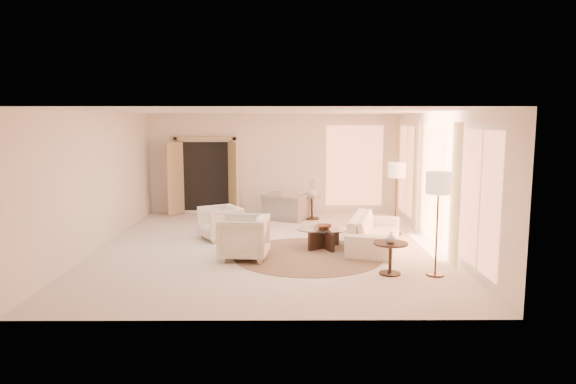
{
  "coord_description": "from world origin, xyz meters",
  "views": [
    {
      "loc": [
        0.34,
        -10.49,
        2.63
      ],
      "look_at": [
        0.4,
        0.4,
        1.1
      ],
      "focal_mm": 32.0,
      "sensor_mm": 36.0,
      "label": 1
    }
  ],
  "objects_px": {
    "floor_lamp_near": "(397,173)",
    "accent_chair": "(286,202)",
    "armchair_left": "(220,221)",
    "floor_lamp_far": "(439,188)",
    "end_vase": "(391,237)",
    "side_table": "(312,205)",
    "bowl": "(324,227)",
    "coffee_table": "(324,236)",
    "end_table": "(390,253)",
    "side_vase": "(312,192)",
    "armchair_right": "(244,235)",
    "sofa": "(374,232)"
  },
  "relations": [
    {
      "from": "side_vase",
      "to": "armchair_right",
      "type": "bearing_deg",
      "value": -110.91
    },
    {
      "from": "bowl",
      "to": "side_vase",
      "type": "distance_m",
      "value": 3.18
    },
    {
      "from": "sofa",
      "to": "side_table",
      "type": "height_order",
      "value": "sofa"
    },
    {
      "from": "end_vase",
      "to": "floor_lamp_near",
      "type": "bearing_deg",
      "value": 76.39
    },
    {
      "from": "armchair_left",
      "to": "floor_lamp_far",
      "type": "bearing_deg",
      "value": 26.02
    },
    {
      "from": "armchair_right",
      "to": "end_table",
      "type": "distance_m",
      "value": 2.79
    },
    {
      "from": "side_vase",
      "to": "side_table",
      "type": "bearing_deg",
      "value": 0.0
    },
    {
      "from": "end_table",
      "to": "bowl",
      "type": "relative_size",
      "value": 1.84
    },
    {
      "from": "floor_lamp_near",
      "to": "end_vase",
      "type": "xyz_separation_m",
      "value": [
        -0.76,
        -3.13,
        -0.77
      ]
    },
    {
      "from": "armchair_right",
      "to": "floor_lamp_near",
      "type": "xyz_separation_m",
      "value": [
        3.36,
        2.12,
        0.96
      ]
    },
    {
      "from": "sofa",
      "to": "armchair_left",
      "type": "relative_size",
      "value": 2.81
    },
    {
      "from": "end_vase",
      "to": "sofa",
      "type": "bearing_deg",
      "value": 88.52
    },
    {
      "from": "armchair_left",
      "to": "side_vase",
      "type": "height_order",
      "value": "side_vase"
    },
    {
      "from": "bowl",
      "to": "sofa",
      "type": "bearing_deg",
      "value": 3.29
    },
    {
      "from": "coffee_table",
      "to": "bowl",
      "type": "xyz_separation_m",
      "value": [
        0.0,
        0.0,
        0.19
      ]
    },
    {
      "from": "armchair_right",
      "to": "side_vase",
      "type": "distance_m",
      "value": 4.24
    },
    {
      "from": "accent_chair",
      "to": "coffee_table",
      "type": "bearing_deg",
      "value": 129.49
    },
    {
      "from": "coffee_table",
      "to": "armchair_left",
      "type": "bearing_deg",
      "value": 159.96
    },
    {
      "from": "coffee_table",
      "to": "end_table",
      "type": "height_order",
      "value": "end_table"
    },
    {
      "from": "floor_lamp_near",
      "to": "end_table",
      "type": "bearing_deg",
      "value": -103.61
    },
    {
      "from": "bowl",
      "to": "end_vase",
      "type": "relative_size",
      "value": 1.71
    },
    {
      "from": "armchair_right",
      "to": "accent_chair",
      "type": "relative_size",
      "value": 0.86
    },
    {
      "from": "bowl",
      "to": "armchair_right",
      "type": "bearing_deg",
      "value": -153.57
    },
    {
      "from": "armchair_right",
      "to": "floor_lamp_far",
      "type": "distance_m",
      "value": 3.68
    },
    {
      "from": "floor_lamp_far",
      "to": "end_table",
      "type": "bearing_deg",
      "value": 174.33
    },
    {
      "from": "side_table",
      "to": "bowl",
      "type": "relative_size",
      "value": 1.91
    },
    {
      "from": "armchair_right",
      "to": "side_table",
      "type": "xyz_separation_m",
      "value": [
        1.51,
        3.95,
        -0.09
      ]
    },
    {
      "from": "floor_lamp_near",
      "to": "accent_chair",
      "type": "bearing_deg",
      "value": 145.19
    },
    {
      "from": "armchair_left",
      "to": "armchair_right",
      "type": "bearing_deg",
      "value": -8.03
    },
    {
      "from": "accent_chair",
      "to": "floor_lamp_near",
      "type": "height_order",
      "value": "floor_lamp_near"
    },
    {
      "from": "accent_chair",
      "to": "bowl",
      "type": "bearing_deg",
      "value": 129.49
    },
    {
      "from": "accent_chair",
      "to": "side_vase",
      "type": "xyz_separation_m",
      "value": [
        0.69,
        0.08,
        0.26
      ]
    },
    {
      "from": "coffee_table",
      "to": "bowl",
      "type": "distance_m",
      "value": 0.19
    },
    {
      "from": "side_vase",
      "to": "floor_lamp_near",
      "type": "bearing_deg",
      "value": -44.92
    },
    {
      "from": "coffee_table",
      "to": "armchair_right",
      "type": "bearing_deg",
      "value": -153.57
    },
    {
      "from": "armchair_left",
      "to": "armchair_right",
      "type": "relative_size",
      "value": 0.89
    },
    {
      "from": "armchair_left",
      "to": "floor_lamp_near",
      "type": "relative_size",
      "value": 0.49
    },
    {
      "from": "floor_lamp_near",
      "to": "end_vase",
      "type": "bearing_deg",
      "value": -103.61
    },
    {
      "from": "end_vase",
      "to": "side_vase",
      "type": "relative_size",
      "value": 0.76
    },
    {
      "from": "sofa",
      "to": "floor_lamp_far",
      "type": "bearing_deg",
      "value": -144.4
    },
    {
      "from": "accent_chair",
      "to": "end_table",
      "type": "relative_size",
      "value": 1.81
    },
    {
      "from": "coffee_table",
      "to": "floor_lamp_far",
      "type": "distance_m",
      "value": 2.87
    },
    {
      "from": "side_vase",
      "to": "sofa",
      "type": "bearing_deg",
      "value": -69.91
    },
    {
      "from": "accent_chair",
      "to": "end_vase",
      "type": "height_order",
      "value": "accent_chair"
    },
    {
      "from": "side_vase",
      "to": "accent_chair",
      "type": "bearing_deg",
      "value": -173.38
    },
    {
      "from": "side_table",
      "to": "end_vase",
      "type": "xyz_separation_m",
      "value": [
        1.09,
        -4.97,
        0.28
      ]
    },
    {
      "from": "coffee_table",
      "to": "end_table",
      "type": "distance_m",
      "value": 2.07
    },
    {
      "from": "floor_lamp_near",
      "to": "side_vase",
      "type": "bearing_deg",
      "value": 135.08
    },
    {
      "from": "sofa",
      "to": "accent_chair",
      "type": "distance_m",
      "value": 3.53
    },
    {
      "from": "floor_lamp_far",
      "to": "bowl",
      "type": "distance_m",
      "value": 2.79
    }
  ]
}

